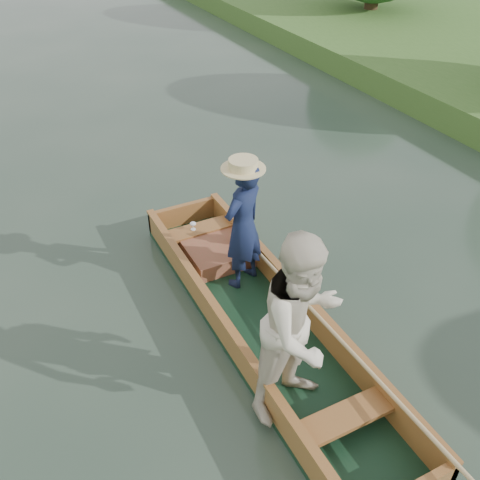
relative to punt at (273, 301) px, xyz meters
name	(u,v)px	position (x,y,z in m)	size (l,w,h in m)	color
ground	(263,331)	(0.07, 0.32, -0.77)	(120.00, 120.00, 0.00)	#283D30
punt	(273,301)	(0.00, 0.00, 0.00)	(1.34, 5.20, 2.11)	#12301D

